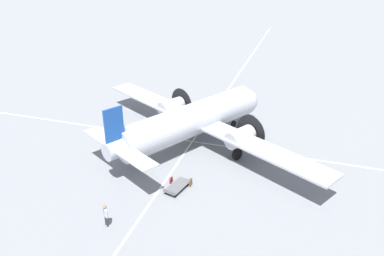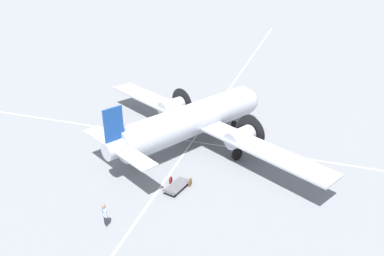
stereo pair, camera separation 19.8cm
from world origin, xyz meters
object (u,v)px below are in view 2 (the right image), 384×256
at_px(crew_foreground, 104,213).
at_px(suitcase_upright_spare, 171,180).
at_px(airliner_main, 196,119).
at_px(suitcase_near_door, 190,183).
at_px(baggage_cart, 177,186).

xyz_separation_m(crew_foreground, suitcase_upright_spare, (-6.18, 2.34, -0.82)).
height_order(airliner_main, suitcase_upright_spare, airliner_main).
bearing_deg(suitcase_near_door, suitcase_upright_spare, -87.88).
xyz_separation_m(airliner_main, suitcase_upright_spare, (6.99, 0.13, -2.41)).
bearing_deg(crew_foreground, suitcase_near_door, -84.13).
distance_m(airliner_main, crew_foreground, 13.45).
bearing_deg(suitcase_upright_spare, suitcase_near_door, 92.12).
bearing_deg(suitcase_upright_spare, crew_foreground, -20.71).
xyz_separation_m(suitcase_near_door, suitcase_upright_spare, (0.06, -1.62, -0.07)).
relative_size(airliner_main, suitcase_upright_spare, 52.81).
height_order(suitcase_near_door, baggage_cart, suitcase_near_door).
relative_size(airliner_main, baggage_cart, 9.76).
height_order(airliner_main, baggage_cart, airliner_main).
distance_m(crew_foreground, suitcase_near_door, 7.43).
distance_m(airliner_main, baggage_cart, 8.11).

